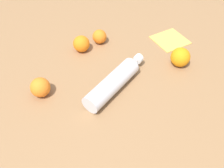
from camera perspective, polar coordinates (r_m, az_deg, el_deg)
The scene contains 7 objects.
ground_plane at distance 0.96m, azimuth 0.91°, elevation -0.36°, with size 2.40×2.40×0.00m, color olive.
water_bottle at distance 0.94m, azimuth 0.82°, elevation 0.79°, with size 0.14×0.32×0.07m.
orange_0 at distance 1.11m, azimuth -6.95°, elevation 9.04°, with size 0.07×0.07×0.07m, color orange.
orange_1 at distance 1.06m, azimuth 15.23°, elevation 5.90°, with size 0.08×0.08×0.08m, color orange.
orange_2 at distance 0.94m, azimuth -15.93°, elevation -0.72°, with size 0.07×0.07×0.07m, color orange.
orange_3 at distance 1.16m, azimuth -2.85°, elevation 10.68°, with size 0.06×0.06×0.06m, color orange.
folded_napkin at distance 1.21m, azimuth 13.04°, elevation 9.76°, with size 0.14×0.14×0.01m, color #E5B24C.
Camera 1 is at (0.51, -0.43, 0.70)m, focal length 40.35 mm.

